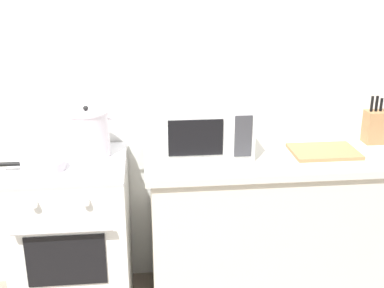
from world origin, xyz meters
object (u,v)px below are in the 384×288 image
object	(u,v)px
stock_pot	(87,133)
microwave	(203,127)
frying_pan	(42,165)
cutting_board	(324,151)
stove	(75,240)
knife_block	(376,126)

from	to	relation	value
stock_pot	microwave	xyz separation A→B (m)	(0.62, -0.02, 0.02)
frying_pan	microwave	world-z (taller)	microwave
stock_pot	cutting_board	xyz separation A→B (m)	(1.28, -0.10, -0.12)
microwave	cutting_board	world-z (taller)	microwave
stove	frying_pan	size ratio (longest dim) A/B	2.18
stock_pot	knife_block	xyz separation A→B (m)	(1.64, 0.04, -0.03)
stove	microwave	xyz separation A→B (m)	(0.72, 0.08, 0.61)
stove	knife_block	bearing A→B (deg)	4.64
stock_pot	frying_pan	size ratio (longest dim) A/B	0.77
microwave	stock_pot	bearing A→B (deg)	178.07
stock_pot	cutting_board	world-z (taller)	stock_pot
frying_pan	cutting_board	distance (m)	1.50
stove	knife_block	distance (m)	1.83
stock_pot	cutting_board	bearing A→B (deg)	-4.41
stock_pot	stove	bearing A→B (deg)	-135.58
cutting_board	stove	bearing A→B (deg)	-179.95
stove	frying_pan	xyz separation A→B (m)	(-0.12, -0.08, 0.48)
stove	microwave	bearing A→B (deg)	6.25
stock_pot	cutting_board	distance (m)	1.29
frying_pan	cutting_board	world-z (taller)	frying_pan
stove	knife_block	size ratio (longest dim) A/B	3.29
frying_pan	knife_block	distance (m)	1.87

